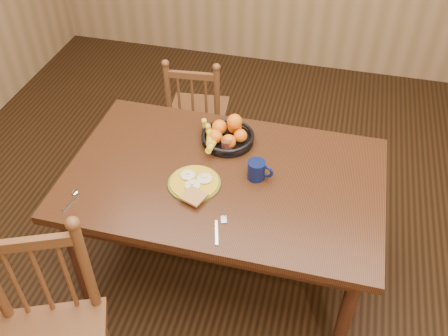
% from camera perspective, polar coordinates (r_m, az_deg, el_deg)
% --- Properties ---
extents(room, '(4.52, 5.02, 2.72)m').
position_cam_1_polar(room, '(2.17, 0.00, 10.87)').
color(room, black).
rests_on(room, ground).
extents(dining_table, '(1.60, 1.00, 0.75)m').
position_cam_1_polar(dining_table, '(2.59, 0.00, -2.22)').
color(dining_table, black).
rests_on(dining_table, ground).
extents(chair_far, '(0.43, 0.42, 0.87)m').
position_cam_1_polar(chair_far, '(3.52, -3.08, 6.41)').
color(chair_far, '#522D18').
rests_on(chair_far, ground).
extents(breakfast_plate, '(0.26, 0.30, 0.04)m').
position_cam_1_polar(breakfast_plate, '(2.47, -3.41, -1.76)').
color(breakfast_plate, '#59601E').
rests_on(breakfast_plate, dining_table).
extents(fork, '(0.06, 0.18, 0.00)m').
position_cam_1_polar(fork, '(2.28, -0.58, -6.89)').
color(fork, silver).
rests_on(fork, dining_table).
extents(spoon, '(0.05, 0.16, 0.01)m').
position_cam_1_polar(spoon, '(2.53, -16.80, -3.04)').
color(spoon, silver).
rests_on(spoon, dining_table).
extents(coffee_mug, '(0.13, 0.09, 0.10)m').
position_cam_1_polar(coffee_mug, '(2.49, 3.83, -0.22)').
color(coffee_mug, '#0A133A').
rests_on(coffee_mug, dining_table).
extents(juice_glass, '(0.06, 0.06, 0.09)m').
position_cam_1_polar(juice_glass, '(2.64, 0.34, 2.57)').
color(juice_glass, silver).
rests_on(juice_glass, dining_table).
extents(fruit_bowl, '(0.32, 0.32, 0.17)m').
position_cam_1_polar(fruit_bowl, '(2.70, 0.31, 3.80)').
color(fruit_bowl, black).
rests_on(fruit_bowl, dining_table).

